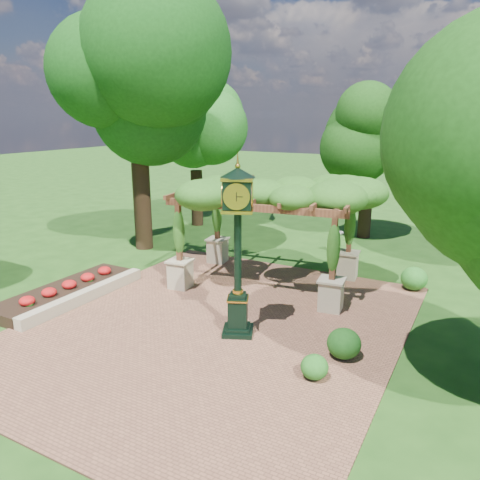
% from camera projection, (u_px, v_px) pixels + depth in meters
% --- Properties ---
extents(ground, '(120.00, 120.00, 0.00)m').
position_uv_depth(ground, '(196.00, 340.00, 12.59)').
color(ground, '#1E4714').
rests_on(ground, ground).
extents(brick_plaza, '(10.00, 12.00, 0.04)m').
position_uv_depth(brick_plaza, '(215.00, 325.00, 13.43)').
color(brick_plaza, brown).
rests_on(brick_plaza, ground).
extents(border_wall, '(0.35, 5.00, 0.40)m').
position_uv_depth(border_wall, '(85.00, 296.00, 15.08)').
color(border_wall, '#C6B793').
rests_on(border_wall, ground).
extents(flower_bed, '(1.50, 5.00, 0.36)m').
position_uv_depth(flower_bed, '(66.00, 292.00, 15.50)').
color(flower_bed, red).
rests_on(flower_bed, ground).
extents(pedestal_clock, '(1.21, 1.21, 4.65)m').
position_uv_depth(pedestal_clock, '(238.00, 237.00, 12.19)').
color(pedestal_clock, black).
rests_on(pedestal_clock, brick_plaza).
extents(pergola, '(6.49, 4.51, 3.82)m').
position_uv_depth(pergola, '(267.00, 197.00, 16.00)').
color(pergola, '#B9AD89').
rests_on(pergola, brick_plaza).
extents(sundial, '(0.55, 0.55, 0.97)m').
position_uv_depth(sundial, '(337.00, 244.00, 20.35)').
color(sundial, gray).
rests_on(sundial, ground).
extents(shrub_front, '(0.81, 0.81, 0.57)m').
position_uv_depth(shrub_front, '(314.00, 367.00, 10.62)').
color(shrub_front, '#21601B').
rests_on(shrub_front, brick_plaza).
extents(shrub_mid, '(0.89, 0.89, 0.76)m').
position_uv_depth(shrub_mid, '(344.00, 343.00, 11.51)').
color(shrub_mid, '#194B15').
rests_on(shrub_mid, brick_plaza).
extents(shrub_back, '(0.98, 0.98, 0.80)m').
position_uv_depth(shrub_back, '(414.00, 279.00, 16.01)').
color(shrub_back, '#23651D').
rests_on(shrub_back, brick_plaza).
extents(tree_west_near, '(5.40, 5.40, 9.92)m').
position_uv_depth(tree_west_near, '(136.00, 91.00, 19.53)').
color(tree_west_near, '#322114').
rests_on(tree_west_near, ground).
extents(tree_west_far, '(3.68, 3.68, 7.70)m').
position_uv_depth(tree_west_far, '(195.00, 126.00, 24.38)').
color(tree_west_far, black).
rests_on(tree_west_far, ground).
extents(tree_north, '(3.21, 3.21, 7.18)m').
position_uv_depth(tree_north, '(370.00, 136.00, 21.90)').
color(tree_north, black).
rests_on(tree_north, ground).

